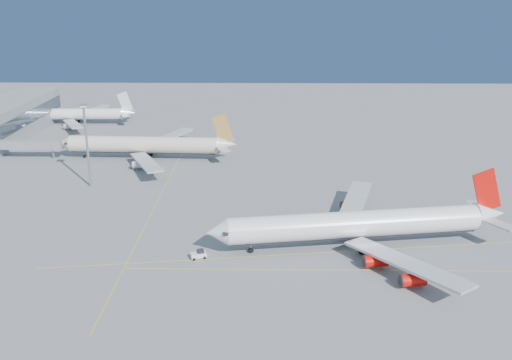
# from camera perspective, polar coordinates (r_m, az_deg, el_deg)

# --- Properties ---
(ground) EXTENTS (500.00, 500.00, 0.00)m
(ground) POSITION_cam_1_polar(r_m,az_deg,el_deg) (140.48, 4.43, -6.30)
(ground) COLOR slate
(ground) RESTS_ON ground
(jet_bridge) EXTENTS (23.60, 3.60, 6.90)m
(jet_bridge) POSITION_cam_1_polar(r_m,az_deg,el_deg) (222.86, -21.42, 3.29)
(jet_bridge) COLOR gray
(jet_bridge) RESTS_ON ground
(taxiway_lines) EXTENTS (118.86, 140.00, 0.02)m
(taxiway_lines) POSITION_cam_1_polar(r_m,az_deg,el_deg) (146.09, -1.51, -5.23)
(taxiway_lines) COLOR #DBBE0C
(taxiway_lines) RESTS_ON ground
(airliner_virgin) EXTENTS (73.72, 65.57, 18.23)m
(airliner_virgin) POSITION_cam_1_polar(r_m,az_deg,el_deg) (138.84, 10.50, -4.40)
(airliner_virgin) COLOR white
(airliner_virgin) RESTS_ON ground
(airliner_etihad) EXTENTS (66.13, 61.07, 17.26)m
(airliner_etihad) POSITION_cam_1_polar(r_m,az_deg,el_deg) (210.83, -10.83, 3.47)
(airliner_etihad) COLOR beige
(airliner_etihad) RESTS_ON ground
(airliner_third) EXTENTS (56.04, 51.75, 15.05)m
(airliner_third) POSITION_cam_1_polar(r_m,az_deg,el_deg) (275.35, -17.65, 6.28)
(airliner_third) COLOR white
(airliner_third) RESTS_ON ground
(pushback_tug) EXTENTS (3.96, 3.09, 2.01)m
(pushback_tug) POSITION_cam_1_polar(r_m,az_deg,el_deg) (132.93, -5.73, -7.41)
(pushback_tug) COLOR white
(pushback_tug) RESTS_ON ground
(light_mast) EXTENTS (2.26, 2.26, 26.16)m
(light_mast) POSITION_cam_1_polar(r_m,az_deg,el_deg) (182.36, -16.59, 3.98)
(light_mast) COLOR gray
(light_mast) RESTS_ON ground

